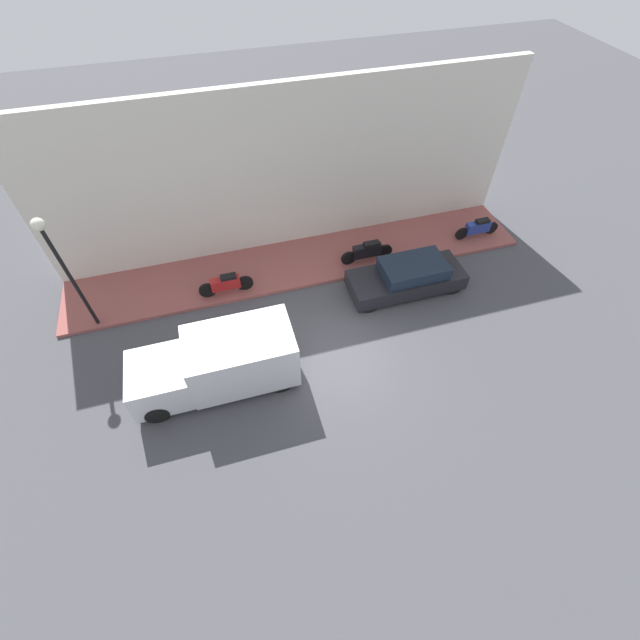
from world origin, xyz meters
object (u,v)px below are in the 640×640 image
object	(u,v)px
delivery_van	(217,363)
motorcycle_blue	(478,228)
parked_car	(408,277)
streetlamp	(57,256)
motorcycle_black	(367,251)
motorcycle_red	(226,284)

from	to	relation	value
delivery_van	motorcycle_blue	world-z (taller)	delivery_van
parked_car	streetlamp	distance (m)	11.52
parked_car	motorcycle_black	distance (m)	2.02
motorcycle_black	delivery_van	bearing A→B (deg)	122.39
motorcycle_red	streetlamp	world-z (taller)	streetlamp
parked_car	streetlamp	size ratio (longest dim) A/B	0.97
motorcycle_red	parked_car	bearing A→B (deg)	-103.25
parked_car	motorcycle_red	xyz separation A→B (m)	(1.54, 6.53, -0.03)
motorcycle_black	motorcycle_blue	distance (m)	4.97
motorcycle_blue	streetlamp	xyz separation A→B (m)	(-0.62, 15.18, 2.66)
motorcycle_black	motorcycle_blue	bearing A→B (deg)	-88.19
parked_car	streetlamp	xyz separation A→B (m)	(1.33, 11.14, 2.61)
motorcycle_red	streetlamp	size ratio (longest dim) A/B	0.45
delivery_van	motorcycle_blue	distance (m)	12.06
parked_car	delivery_van	bearing A→B (deg)	107.02
delivery_van	motorcycle_black	bearing A→B (deg)	-57.61
motorcycle_black	streetlamp	xyz separation A→B (m)	(-0.46, 10.21, 2.62)
streetlamp	parked_car	bearing A→B (deg)	-96.83
motorcycle_black	streetlamp	size ratio (longest dim) A/B	0.48
motorcycle_blue	delivery_van	bearing A→B (deg)	110.27
motorcycle_blue	motorcycle_black	bearing A→B (deg)	91.81
motorcycle_black	motorcycle_blue	world-z (taller)	motorcycle_black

